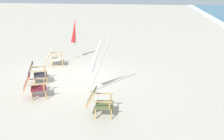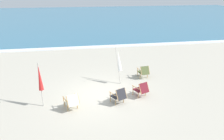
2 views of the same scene
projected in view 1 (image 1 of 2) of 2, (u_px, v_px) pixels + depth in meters
The scene contains 7 objects.
ground_plane at pixel (70, 78), 10.35m from camera, with size 80.00×80.00×0.00m, color #B7AF9E.
beach_chair_front_left at pixel (98, 101), 7.28m from camera, with size 0.64×0.80×0.79m.
beach_chair_front_right at pixel (36, 72), 9.66m from camera, with size 0.82×0.88×0.81m.
beach_chair_far_center at pixel (54, 57), 11.75m from camera, with size 0.78×0.89×0.79m.
beach_chair_mid_center at pixel (33, 85), 8.42m from camera, with size 0.81×0.89×0.80m.
umbrella_furled_red at pixel (74, 31), 12.63m from camera, with size 0.32×0.42×2.11m.
umbrella_furled_white at pixel (96, 55), 8.58m from camera, with size 0.35×0.82×2.01m.
Camera 1 is at (9.35, 3.17, 3.52)m, focal length 42.00 mm.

